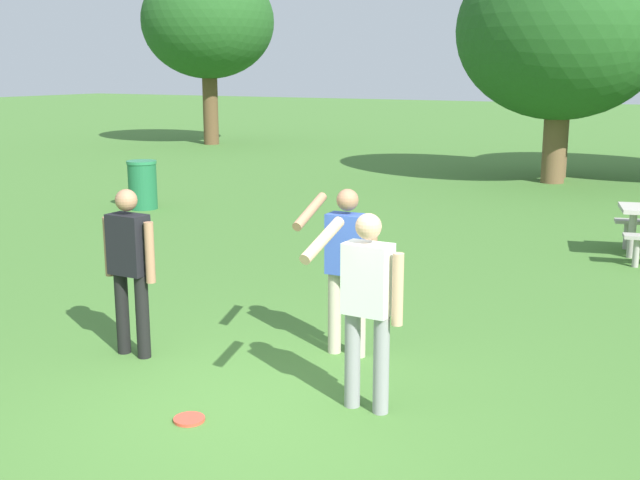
# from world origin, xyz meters

# --- Properties ---
(ground_plane) EXTENTS (120.00, 120.00, 0.00)m
(ground_plane) POSITION_xyz_m (0.00, 0.00, 0.00)
(ground_plane) COLOR #447530
(person_thrower) EXTENTS (0.62, 0.67, 1.64)m
(person_thrower) POSITION_xyz_m (0.82, 0.42, 0.96)
(person_thrower) COLOR gray
(person_thrower) RESTS_ON ground
(person_catcher) EXTENTS (0.61, 0.23, 1.64)m
(person_catcher) POSITION_xyz_m (-1.71, 0.48, 0.94)
(person_catcher) COLOR black
(person_catcher) RESTS_ON ground
(person_bystander) EXTENTS (0.61, 0.70, 1.64)m
(person_bystander) POSITION_xyz_m (0.11, 1.48, 0.96)
(person_bystander) COLOR #B7AD93
(person_bystander) RESTS_ON ground
(frisbee) EXTENTS (0.25, 0.25, 0.03)m
(frisbee) POSITION_xyz_m (-0.32, -0.44, 0.01)
(frisbee) COLOR #E04733
(frisbee) RESTS_ON ground
(trash_can_beside_table) EXTENTS (0.59, 0.59, 0.96)m
(trash_can_beside_table) POSITION_xyz_m (-7.11, 6.80, 0.48)
(trash_can_beside_table) COLOR #1E663D
(trash_can_beside_table) RESTS_ON ground
(tree_tall_left) EXTENTS (4.71, 4.71, 6.36)m
(tree_tall_left) POSITION_xyz_m (-13.99, 18.41, 4.33)
(tree_tall_left) COLOR brown
(tree_tall_left) RESTS_ON ground
(tree_broad_center) EXTENTS (3.41, 3.41, 4.68)m
(tree_broad_center) POSITION_xyz_m (-0.91, 15.41, 3.20)
(tree_broad_center) COLOR brown
(tree_broad_center) RESTS_ON ground
(tree_far_right) EXTENTS (4.93, 4.93, 5.71)m
(tree_far_right) POSITION_xyz_m (-0.78, 14.41, 3.60)
(tree_far_right) COLOR brown
(tree_far_right) RESTS_ON ground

